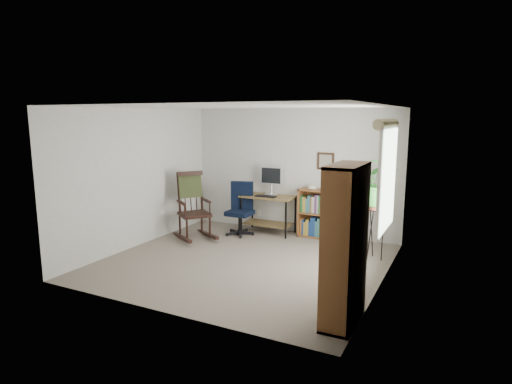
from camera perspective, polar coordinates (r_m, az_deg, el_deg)
The scene contains 18 objects.
floor at distance 6.85m, azimuth -1.52°, elevation -9.21°, with size 4.20×4.00×0.00m, color gray.
ceiling at distance 6.47m, azimuth -1.62°, elevation 11.29°, with size 4.20×4.00×0.00m, color white.
wall_back at distance 8.35m, azimuth 4.92°, elevation 2.73°, with size 4.20×0.00×2.40m, color silver.
wall_front at distance 4.91m, azimuth -12.63°, elevation -2.66°, with size 4.20×0.00×2.40m, color silver.
wall_left at distance 7.76m, azimuth -15.39°, elevation 1.84°, with size 0.00×4.00×2.40m, color silver.
wall_right at distance 5.88m, azimuth 16.81°, elevation -0.78°, with size 0.00×4.00×2.40m, color silver.
window at distance 6.14m, azimuth 17.03°, elevation 1.56°, with size 0.12×1.20×1.50m, color silver, non-canonical shape.
desk at distance 8.37m, azimuth 1.64°, elevation -2.99°, with size 1.03×0.56×0.74m, color brown, non-canonical shape.
monitor at distance 8.38m, azimuth 2.07°, elevation 1.54°, with size 0.46×0.16×0.56m, color silver, non-canonical shape.
keyboard at distance 8.19m, azimuth 1.30°, elevation -0.56°, with size 0.40×0.15×0.03m, color black.
office_chair at distance 8.20m, azimuth -2.21°, elevation -2.24°, with size 0.56×0.56×1.03m, color black, non-canonical shape.
rocking_chair at distance 8.01m, azimuth -8.23°, elevation -1.75°, with size 0.66×1.09×1.27m, color black, non-canonical shape.
low_bookshelf at distance 8.09m, azimuth 8.74°, elevation -2.91°, with size 0.87×0.29×0.92m, color brown, non-canonical shape.
tall_bookshelf at distance 4.76m, azimuth 11.75°, elevation -6.97°, with size 0.33×0.77×1.77m, color brown, non-canonical shape.
plant_stand at distance 7.07m, azimuth 15.56°, elevation -4.94°, with size 0.26×0.26×0.95m, color black, non-canonical shape.
spider_plant at distance 6.88m, azimuth 16.01°, elevation 4.24°, with size 1.69×1.88×1.46m, color #266F27.
potted_plant_small at distance 7.93m, azimuth 10.79°, elevation 0.53°, with size 0.13×0.24×0.11m, color #266F27.
framed_picture at distance 8.08m, azimuth 9.25°, elevation 4.08°, with size 0.32×0.04×0.32m, color black, non-canonical shape.
Camera 1 is at (3.05, -5.70, 2.26)m, focal length 30.00 mm.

